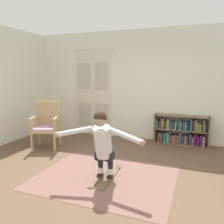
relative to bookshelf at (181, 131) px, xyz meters
name	(u,v)px	position (x,y,z in m)	size (l,w,h in m)	color
ground_plane	(98,175)	(-1.18, -2.39, -0.33)	(7.20, 7.20, 0.00)	brown
back_wall	(138,85)	(-1.18, 0.21, 1.12)	(6.00, 0.10, 2.90)	silver
double_door	(93,92)	(-2.48, 0.15, 0.90)	(1.22, 0.05, 2.45)	beige
rug	(105,177)	(-1.04, -2.41, -0.33)	(2.31, 1.83, 0.01)	#7E574F
bookshelf	(181,131)	(0.00, 0.00, 0.00)	(1.33, 0.30, 0.73)	brown
wicker_chair	(47,123)	(-2.98, -1.38, 0.25)	(0.77, 0.77, 1.10)	tan
skis_pair	(106,175)	(-1.04, -2.38, -0.31)	(0.31, 0.95, 0.07)	brown
person_skier	(102,141)	(-1.03, -2.54, 0.36)	(1.47, 0.55, 1.11)	white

